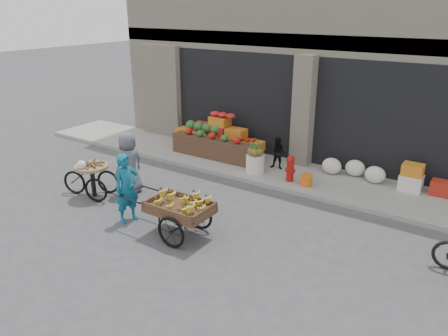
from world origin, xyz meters
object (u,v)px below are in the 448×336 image
Objects in this scene: pineapple_bin at (255,164)px; vendor_grey at (129,163)px; tricycle_cart at (92,175)px; orange_bucket at (306,180)px; seated_person at (278,153)px; banana_cart at (178,205)px; vendor_woman at (127,188)px; fire_hydrant at (290,167)px.

vendor_grey is at bearing -126.74° from pineapple_bin.
tricycle_cart is at bearing -35.07° from vendor_grey.
seated_person reaches higher than orange_bucket.
pineapple_bin is 3.50m from vendor_grey.
pineapple_bin is 0.32× the size of vendor_grey.
banana_cart is (-0.03, -4.43, 0.10)m from seated_person.
pineapple_bin is at bearing 149.49° from vendor_grey.
seated_person is 0.59× the size of vendor_woman.
fire_hydrant is at bearing -13.27° from vendor_woman.
pineapple_bin is 4.40m from tricycle_cart.
vendor_woman is at bearing 49.86° from vendor_grey.
vendor_woman reaches higher than pineapple_bin.
orange_bucket is 0.22× the size of tricycle_cart.
vendor_woman is at bearing -118.19° from fire_hydrant.
vendor_woman reaches higher than banana_cart.
vendor_woman is (-0.98, -3.94, 0.42)m from pineapple_bin.
tricycle_cart is (-3.06, 0.35, -0.12)m from banana_cart.
orange_bucket is at bearing -40.26° from seated_person.
vendor_woman reaches higher than seated_person.
banana_cart is at bearing -84.52° from pineapple_bin.
vendor_grey is (-3.68, -2.69, 0.54)m from orange_bucket.
fire_hydrant is 0.55m from orange_bucket.
vendor_grey is (-1.10, 1.15, 0.02)m from vendor_woman.
seated_person is 4.75m from vendor_woman.
orange_bucket is at bearing 21.35° from tricycle_cart.
vendor_woman is at bearing -123.95° from orange_bucket.
seated_person reaches higher than fire_hydrant.
banana_cart is 1.55× the size of tricycle_cart.
seated_person is at bearing 149.74° from orange_bucket.
tricycle_cart is at bearing -141.76° from orange_bucket.
tricycle_cart is at bearing -127.69° from pineapple_bin.
seated_person is at bearing 150.01° from vendor_grey.
vendor_woman is 1.59m from vendor_grey.
seated_person is 0.58× the size of vendor_grey.
vendor_grey is at bearing 156.62° from banana_cart.
pineapple_bin is at bearing -133.69° from seated_person.
pineapple_bin is 1.61m from orange_bucket.
fire_hydrant reaches higher than orange_bucket.
seated_person is (0.40, 0.60, 0.21)m from pineapple_bin.
vendor_grey is (-3.18, -2.74, 0.30)m from fire_hydrant.
orange_bucket is at bearing -3.58° from pineapple_bin.
fire_hydrant is (1.10, -0.05, 0.13)m from pineapple_bin.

